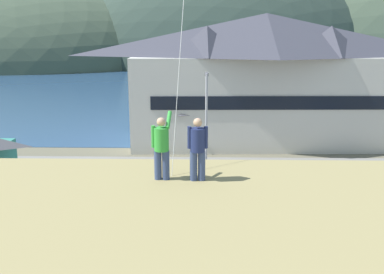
% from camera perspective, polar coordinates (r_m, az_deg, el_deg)
% --- Properties ---
extents(ground_plane, '(600.00, 600.00, 0.00)m').
position_cam_1_polar(ground_plane, '(20.17, -0.60, -15.41)').
color(ground_plane, '#66604C').
extents(parking_lot_pad, '(40.00, 20.00, 0.10)m').
position_cam_1_polar(parking_lot_pad, '(24.62, -0.23, -9.58)').
color(parking_lot_pad, gray).
rests_on(parking_lot_pad, ground).
extents(bay_water, '(360.00, 84.00, 0.03)m').
position_cam_1_polar(bay_water, '(78.19, 0.81, 6.76)').
color(bay_water, navy).
rests_on(bay_water, ground).
extents(far_hill_west_ridge, '(92.94, 68.36, 48.28)m').
position_cam_1_polar(far_hill_west_ridge, '(142.68, -22.28, 9.03)').
color(far_hill_west_ridge, '#42513D').
rests_on(far_hill_west_ridge, ground).
extents(far_hill_east_peak, '(101.74, 65.34, 61.56)m').
position_cam_1_polar(far_hill_east_peak, '(136.50, 4.99, 9.82)').
color(far_hill_east_peak, '#2D3D33').
rests_on(far_hill_east_peak, ground).
extents(harbor_lodge, '(24.85, 9.58, 11.48)m').
position_cam_1_polar(harbor_lodge, '(38.43, 9.79, 8.09)').
color(harbor_lodge, beige).
rests_on(harbor_lodge, ground).
extents(storage_shed_waterside, '(6.18, 4.97, 4.57)m').
position_cam_1_polar(storage_shed_waterside, '(36.88, -0.51, 2.22)').
color(storage_shed_waterside, '#474C56').
rests_on(storage_shed_waterside, ground).
extents(wharf_dock, '(3.20, 12.70, 0.70)m').
position_cam_1_polar(wharf_dock, '(50.16, 0.65, 3.04)').
color(wharf_dock, '#70604C').
rests_on(wharf_dock, ground).
extents(moored_boat_wharfside, '(2.15, 6.33, 2.16)m').
position_cam_1_polar(moored_boat_wharfside, '(52.28, -2.98, 3.89)').
color(moored_boat_wharfside, silver).
rests_on(moored_boat_wharfside, ground).
extents(moored_boat_outer_mooring, '(3.14, 7.87, 2.16)m').
position_cam_1_polar(moored_boat_outer_mooring, '(52.47, 4.61, 3.90)').
color(moored_boat_outer_mooring, '#23564C').
rests_on(moored_boat_outer_mooring, ground).
extents(parked_car_lone_by_shed, '(4.28, 2.22, 1.82)m').
position_cam_1_polar(parked_car_lone_by_shed, '(27.48, -13.61, -5.16)').
color(parked_car_lone_by_shed, silver).
rests_on(parked_car_lone_by_shed, parking_lot_pad).
extents(parked_car_front_row_silver, '(4.33, 2.31, 1.82)m').
position_cam_1_polar(parked_car_front_row_silver, '(25.90, 10.49, -6.19)').
color(parked_car_front_row_silver, slate).
rests_on(parked_car_front_row_silver, parking_lot_pad).
extents(parked_car_mid_row_far, '(4.30, 2.26, 1.82)m').
position_cam_1_polar(parked_car_mid_row_far, '(24.78, -3.20, -6.91)').
color(parked_car_mid_row_far, '#B28923').
rests_on(parked_car_mid_row_far, parking_lot_pad).
extents(parked_car_corner_spot, '(4.26, 2.17, 1.82)m').
position_cam_1_polar(parked_car_corner_spot, '(20.00, 8.02, -12.38)').
color(parked_car_corner_spot, '#9EA3A8').
rests_on(parked_car_corner_spot, parking_lot_pad).
extents(parking_light_pole, '(0.24, 0.78, 7.15)m').
position_cam_1_polar(parking_light_pole, '(28.68, 1.95, 2.57)').
color(parking_light_pole, '#ADADB2').
rests_on(parking_light_pole, parking_lot_pad).
extents(person_kite_flyer, '(0.54, 0.65, 1.86)m').
position_cam_1_polar(person_kite_flyer, '(11.47, -4.14, -1.21)').
color(person_kite_flyer, '#384770').
rests_on(person_kite_flyer, grassy_hill_foreground).
extents(person_companion, '(0.55, 0.40, 1.74)m').
position_cam_1_polar(person_companion, '(11.37, 0.77, -1.40)').
color(person_companion, '#384770').
rests_on(person_companion, grassy_hill_foreground).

